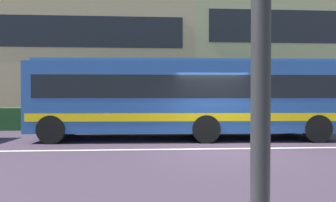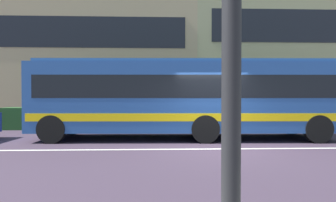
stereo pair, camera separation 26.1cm
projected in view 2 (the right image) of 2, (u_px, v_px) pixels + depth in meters
The scene contains 6 objects.
ground_plane at pixel (218, 149), 9.50m from camera, with size 160.00×160.00×0.00m, color #3A2D3C.
lane_centre_line at pixel (218, 149), 9.50m from camera, with size 60.00×0.16×0.01m, color silver.
hedge_row_far at pixel (215, 118), 15.57m from camera, with size 21.44×1.10×1.09m, color #245125.
apartment_block_left at pixel (61, 54), 23.24m from camera, with size 20.03×8.58×9.89m.
apartment_block_right at pixel (332, 50), 24.08m from camera, with size 22.84×8.58×10.76m.
transit_bus at pixel (183, 96), 11.79m from camera, with size 11.55×2.92×3.03m.
Camera 2 is at (-1.95, -9.40, 1.68)m, focal length 32.17 mm.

